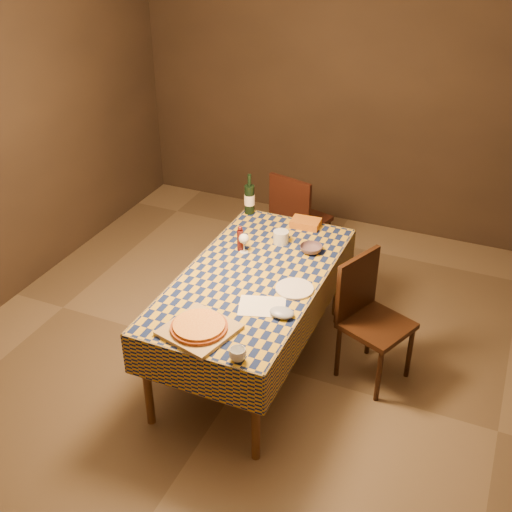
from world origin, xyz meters
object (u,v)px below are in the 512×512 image
bowl (311,249)px  chair_far (297,216)px  chair_right (368,312)px  cutting_board (199,330)px  dining_table (253,285)px  pizza (199,326)px  white_plate (294,289)px  wine_bottle (249,199)px

bowl → chair_far: 1.08m
chair_right → bowl: bearing=156.5°
chair_far → cutting_board: bearing=-86.1°
cutting_board → bowl: bearing=75.2°
dining_table → pizza: bearing=-93.8°
white_plate → chair_right: (0.45, 0.29, -0.25)m
chair_far → wine_bottle: bearing=-111.9°
chair_far → chair_right: 1.51m
pizza → wine_bottle: wine_bottle is taller
wine_bottle → chair_right: wine_bottle is taller
white_plate → pizza: bearing=-119.4°
dining_table → bowl: 0.54m
cutting_board → wine_bottle: wine_bottle is taller
cutting_board → chair_far: chair_far is taller
cutting_board → pizza: bearing=82.9°
bowl → white_plate: bowl is taller
cutting_board → wine_bottle: (-0.36, 1.56, 0.11)m
cutting_board → bowl: 1.21m
cutting_board → wine_bottle: 1.61m
chair_right → white_plate: bearing=-147.3°
dining_table → cutting_board: cutting_board is taller
cutting_board → bowl: (0.31, 1.17, 0.01)m
pizza → chair_far: bearing=93.9°
chair_right → cutting_board: bearing=-130.9°
cutting_board → bowl: size_ratio=2.39×
white_plate → chair_right: bearing=32.7°
cutting_board → chair_far: bearing=93.9°
white_plate → bowl: bearing=96.9°
bowl → wine_bottle: 0.78m
pizza → chair_right: bearing=49.1°
bowl → wine_bottle: bearing=149.3°
dining_table → chair_far: (-0.19, 1.40, -0.17)m
dining_table → cutting_board: size_ratio=4.71×
bowl → wine_bottle: size_ratio=0.48×
dining_table → white_plate: white_plate is taller
cutting_board → bowl: bowl is taller
wine_bottle → chair_far: 0.69m
dining_table → bowl: (0.26, 0.46, 0.10)m
dining_table → wine_bottle: wine_bottle is taller
pizza → bowl: 1.21m
dining_table → chair_right: 0.83m
cutting_board → chair_right: size_ratio=0.42×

